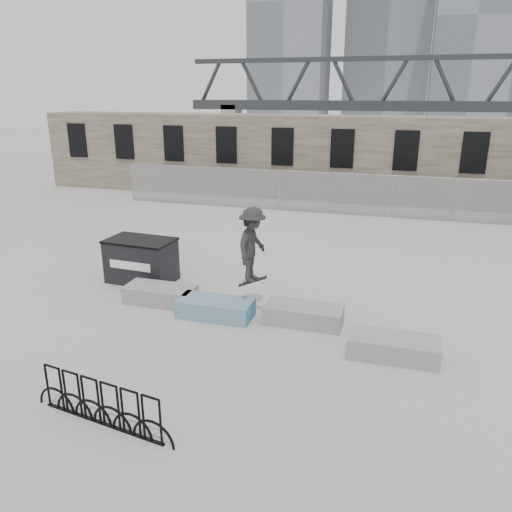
{
  "coord_description": "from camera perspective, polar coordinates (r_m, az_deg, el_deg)",
  "views": [
    {
      "loc": [
        3.18,
        -11.59,
        5.76
      ],
      "look_at": [
        -0.63,
        1.3,
        1.3
      ],
      "focal_mm": 35.0,
      "sensor_mm": 36.0,
      "label": 1
    }
  ],
  "objects": [
    {
      "name": "planter_center_left",
      "position": [
        13.42,
        -4.67,
        -5.87
      ],
      "size": [
        2.0,
        0.9,
        0.49
      ],
      "color": "teal",
      "rests_on": "ground"
    },
    {
      "name": "planter_center_right",
      "position": [
        13.07,
        5.47,
        -6.59
      ],
      "size": [
        2.0,
        0.9,
        0.49
      ],
      "color": "#959593",
      "rests_on": "ground"
    },
    {
      "name": "stone_wall",
      "position": [
        28.23,
        10.08,
        10.95
      ],
      "size": [
        36.0,
        2.58,
        4.5
      ],
      "color": "brown",
      "rests_on": "ground"
    },
    {
      "name": "skyline_towers",
      "position": [
        106.55,
        15.68,
        25.85
      ],
      "size": [
        58.0,
        28.0,
        48.0
      ],
      "color": "slate",
      "rests_on": "ground"
    },
    {
      "name": "bike_rack",
      "position": [
        9.71,
        -17.33,
        -15.8
      ],
      "size": [
        3.11,
        0.55,
        0.9
      ],
      "rotation": [
        0.0,
        0.0,
        -0.16
      ],
      "color": "black",
      "rests_on": "ground"
    },
    {
      "name": "planter_offset",
      "position": [
        11.87,
        15.44,
        -9.93
      ],
      "size": [
        2.0,
        0.9,
        0.49
      ],
      "color": "#959593",
      "rests_on": "ground"
    },
    {
      "name": "planter_far_left",
      "position": [
        14.5,
        -10.89,
        -4.25
      ],
      "size": [
        2.0,
        0.9,
        0.49
      ],
      "color": "#959593",
      "rests_on": "ground"
    },
    {
      "name": "ground",
      "position": [
        13.32,
        1.03,
        -7.25
      ],
      "size": [
        120.0,
        120.0,
        0.0
      ],
      "primitive_type": "plane",
      "color": "#B5B5B0",
      "rests_on": "ground"
    },
    {
      "name": "chainlink_fence",
      "position": [
        24.75,
        8.87,
        7.14
      ],
      "size": [
        22.06,
        0.06,
        2.02
      ],
      "color": "gray",
      "rests_on": "ground"
    },
    {
      "name": "truss_bridge",
      "position": [
        66.95,
        23.24,
        15.55
      ],
      "size": [
        70.0,
        3.0,
        9.8
      ],
      "color": "#2D3033",
      "rests_on": "ground"
    },
    {
      "name": "skateboarder",
      "position": [
        12.99,
        -0.41,
        1.3
      ],
      "size": [
        0.88,
        1.36,
        2.17
      ],
      "rotation": [
        0.0,
        0.0,
        1.45
      ],
      "color": "#262629",
      "rests_on": "ground"
    },
    {
      "name": "dumpster",
      "position": [
        16.1,
        -12.97,
        -0.46
      ],
      "size": [
        2.17,
        1.41,
        1.38
      ],
      "rotation": [
        0.0,
        0.0,
        -0.07
      ],
      "color": "black",
      "rests_on": "ground"
    }
  ]
}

